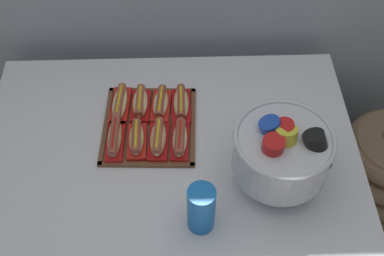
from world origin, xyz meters
name	(u,v)px	position (x,y,z in m)	size (l,w,h in m)	color
ground_plane	(175,251)	(0.00, 0.00, 0.00)	(10.00, 10.00, 0.00)	gray
buffet_table	(173,207)	(0.00, 0.00, 0.40)	(1.32, 0.97, 0.77)	silver
floor_vase	(381,176)	(0.96, 0.22, 0.25)	(0.51, 0.51, 1.07)	#896B4C
serving_tray	(150,126)	(-0.07, 0.12, 0.77)	(0.35, 0.37, 0.01)	brown
hot_dog_0	(115,138)	(-0.19, 0.04, 0.81)	(0.06, 0.18, 0.06)	red
hot_dog_1	(137,139)	(-0.11, 0.04, 0.80)	(0.07, 0.16, 0.06)	red
hot_dog_2	(158,139)	(-0.04, 0.04, 0.80)	(0.08, 0.17, 0.06)	#B21414
hot_dog_3	(180,139)	(0.04, 0.03, 0.80)	(0.07, 0.17, 0.06)	#B21414
hot_dog_4	(120,103)	(-0.18, 0.21, 0.80)	(0.08, 0.18, 0.06)	red
hot_dog_5	(140,103)	(-0.10, 0.21, 0.80)	(0.07, 0.16, 0.06)	#B21414
hot_dog_6	(161,104)	(-0.03, 0.20, 0.80)	(0.08, 0.16, 0.06)	red
hot_dog_7	(181,104)	(0.05, 0.20, 0.80)	(0.07, 0.16, 0.06)	#B21414
punch_bowl	(282,152)	(0.35, -0.12, 0.93)	(0.31, 0.31, 0.28)	silver
cup_stack	(201,209)	(0.10, -0.27, 0.86)	(0.09, 0.09, 0.18)	blue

